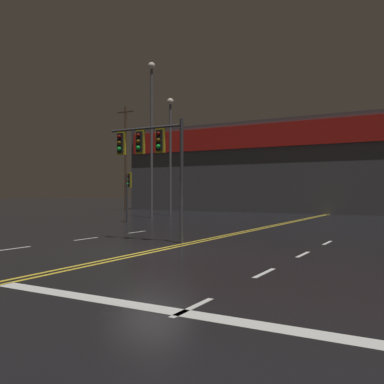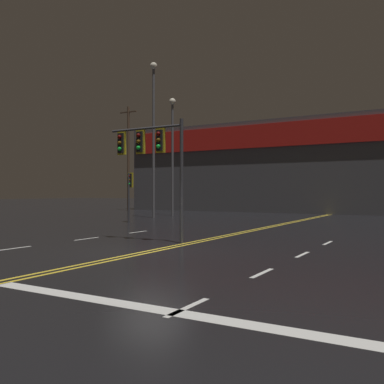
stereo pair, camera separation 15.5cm
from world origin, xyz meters
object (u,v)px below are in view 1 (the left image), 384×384
(streetlight_median_approach, at_px, (170,141))
(streetlight_far_right, at_px, (152,122))
(traffic_signal_median, at_px, (149,149))
(traffic_signal_corner_northwest, at_px, (128,186))

(streetlight_median_approach, bearing_deg, streetlight_far_right, -85.18)
(traffic_signal_median, xyz_separation_m, traffic_signal_corner_northwest, (-7.50, 8.24, -1.35))
(traffic_signal_median, height_order, streetlight_median_approach, streetlight_median_approach)
(streetlight_median_approach, height_order, streetlight_far_right, streetlight_far_right)
(traffic_signal_median, height_order, streetlight_far_right, streetlight_far_right)
(traffic_signal_median, bearing_deg, traffic_signal_corner_northwest, 132.31)
(traffic_signal_median, relative_size, traffic_signal_corner_northwest, 1.47)
(traffic_signal_corner_northwest, distance_m, streetlight_median_approach, 9.21)
(traffic_signal_corner_northwest, bearing_deg, streetlight_far_right, 107.55)
(traffic_signal_median, height_order, traffic_signal_corner_northwest, traffic_signal_median)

